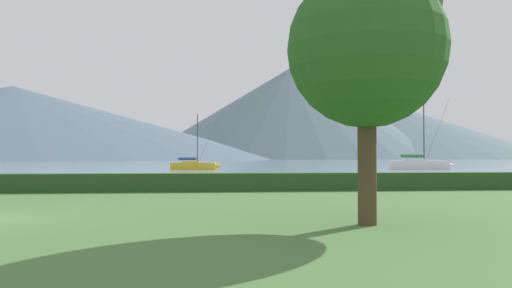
% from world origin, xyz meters
% --- Properties ---
extents(harbor_water, '(320.00, 246.00, 0.00)m').
position_xyz_m(harbor_water, '(0.00, 137.00, 0.00)').
color(harbor_water, gray).
rests_on(harbor_water, ground_plane).
extents(hedge_line, '(80.00, 1.20, 0.89)m').
position_xyz_m(hedge_line, '(0.00, 11.00, 0.44)').
color(hedge_line, '#284C23').
rests_on(hedge_line, ground_plane).
extents(sailboat_slip_1, '(8.43, 2.95, 9.70)m').
position_xyz_m(sailboat_slip_1, '(34.55, 50.74, 0.69)').
color(sailboat_slip_1, white).
rests_on(sailboat_slip_1, harbor_water).
extents(sailboat_slip_4, '(6.71, 2.51, 7.15)m').
position_xyz_m(sailboat_slip_4, '(4.93, 52.47, 0.54)').
color(sailboat_slip_4, gold).
rests_on(sailboat_slip_4, harbor_water).
extents(park_tree, '(4.05, 4.05, 7.00)m').
position_xyz_m(park_tree, '(10.26, -2.07, 4.71)').
color(park_tree, '#4C3823').
rests_on(park_tree, ground_plane).
extents(distant_hill_west_ridge, '(229.33, 229.33, 41.11)m').
position_xyz_m(distant_hill_west_ridge, '(138.03, 350.97, 20.56)').
color(distant_hill_west_ridge, slate).
rests_on(distant_hill_west_ridge, ground_plane).
extents(distant_hill_central_peak, '(201.78, 201.78, 61.11)m').
position_xyz_m(distant_hill_central_peak, '(64.92, 326.89, 30.55)').
color(distant_hill_central_peak, slate).
rests_on(distant_hill_central_peak, ground_plane).
extents(distant_hill_east_ridge, '(298.72, 298.72, 40.90)m').
position_xyz_m(distant_hill_east_ridge, '(-99.35, 285.78, 20.45)').
color(distant_hill_east_ridge, '#4C6070').
rests_on(distant_hill_east_ridge, ground_plane).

